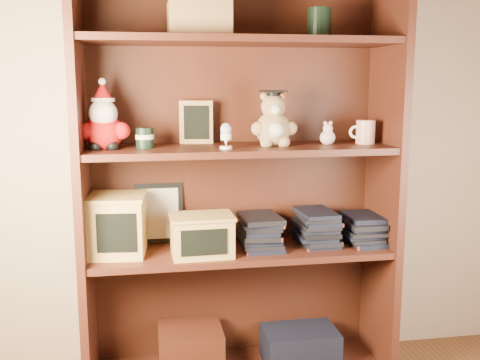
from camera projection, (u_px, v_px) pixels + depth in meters
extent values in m
cube|color=tan|center=(199.00, 66.00, 2.23)|extent=(3.00, 0.04, 2.50)
cube|color=#421D13|center=(82.00, 190.00, 2.05)|extent=(0.03, 0.35, 1.60)
cube|color=#421D13|center=(384.00, 181.00, 2.24)|extent=(0.03, 0.35, 1.60)
cube|color=#3D1A10|center=(233.00, 178.00, 2.31)|extent=(1.20, 0.02, 1.60)
cube|color=#421D13|center=(240.00, 41.00, 2.05)|extent=(1.14, 0.33, 0.02)
cube|color=#3D1A10|center=(190.00, 350.00, 2.23)|extent=(0.25, 0.22, 0.18)
cube|color=black|center=(300.00, 346.00, 2.31)|extent=(0.30, 0.20, 0.14)
cube|color=#9E7547|center=(199.00, 20.00, 2.01)|extent=(0.22, 0.18, 0.12)
cylinder|color=black|center=(319.00, 23.00, 2.09)|extent=(0.09, 0.09, 0.11)
cube|color=#421D13|center=(240.00, 251.00, 2.19)|extent=(1.14, 0.33, 0.02)
cube|color=#421D13|center=(240.00, 149.00, 2.12)|extent=(1.14, 0.33, 0.02)
sphere|color=#A50F0F|center=(104.00, 132.00, 2.03)|extent=(0.13, 0.13, 0.13)
sphere|color=#A50F0F|center=(86.00, 131.00, 1.99)|extent=(0.06, 0.06, 0.06)
sphere|color=#A50F0F|center=(121.00, 131.00, 2.01)|extent=(0.06, 0.06, 0.06)
sphere|color=black|center=(96.00, 146.00, 2.00)|extent=(0.04, 0.04, 0.04)
sphere|color=black|center=(112.00, 146.00, 2.01)|extent=(0.04, 0.04, 0.04)
sphere|color=white|center=(103.00, 114.00, 2.00)|extent=(0.10, 0.10, 0.10)
sphere|color=#D8B293|center=(103.00, 107.00, 2.01)|extent=(0.07, 0.07, 0.07)
cone|color=#A50F0F|center=(103.00, 91.00, 2.00)|extent=(0.08, 0.08, 0.07)
sphere|color=white|center=(102.00, 82.00, 1.99)|extent=(0.03, 0.03, 0.03)
cylinder|color=white|center=(103.00, 100.00, 2.00)|extent=(0.08, 0.08, 0.01)
cylinder|color=black|center=(145.00, 138.00, 2.05)|extent=(0.07, 0.07, 0.07)
cylinder|color=beige|center=(145.00, 137.00, 2.05)|extent=(0.07, 0.07, 0.02)
cube|color=#9E7547|center=(196.00, 122.00, 2.19)|extent=(0.13, 0.04, 0.17)
cube|color=black|center=(196.00, 122.00, 2.18)|extent=(0.10, 0.02, 0.13)
cube|color=#9E7547|center=(196.00, 139.00, 2.23)|extent=(0.06, 0.06, 0.01)
cylinder|color=white|center=(226.00, 147.00, 2.03)|extent=(0.04, 0.04, 0.01)
cone|color=white|center=(226.00, 142.00, 2.03)|extent=(0.02, 0.02, 0.03)
cylinder|color=white|center=(226.00, 137.00, 2.03)|extent=(0.04, 0.04, 0.02)
ellipsoid|color=silver|center=(226.00, 130.00, 2.02)|extent=(0.04, 0.04, 0.05)
sphere|color=#A68257|center=(273.00, 129.00, 2.13)|extent=(0.13, 0.13, 0.13)
sphere|color=white|center=(276.00, 130.00, 2.07)|extent=(0.06, 0.06, 0.06)
sphere|color=#A68257|center=(258.00, 129.00, 2.10)|extent=(0.05, 0.05, 0.05)
sphere|color=#A68257|center=(290.00, 128.00, 2.12)|extent=(0.05, 0.05, 0.05)
sphere|color=#A68257|center=(266.00, 142.00, 2.09)|extent=(0.05, 0.05, 0.05)
sphere|color=#A68257|center=(284.00, 142.00, 2.11)|extent=(0.05, 0.05, 0.05)
sphere|color=#A68257|center=(273.00, 107.00, 2.11)|extent=(0.09, 0.09, 0.09)
sphere|color=white|center=(276.00, 110.00, 2.08)|extent=(0.04, 0.04, 0.04)
sphere|color=#A68257|center=(264.00, 96.00, 2.11)|extent=(0.03, 0.03, 0.03)
sphere|color=#A68257|center=(281.00, 96.00, 2.12)|extent=(0.03, 0.03, 0.03)
cylinder|color=black|center=(273.00, 94.00, 2.11)|extent=(0.04, 0.04, 0.02)
cube|color=black|center=(273.00, 91.00, 2.10)|extent=(0.09, 0.09, 0.01)
cylinder|color=#A50F0F|center=(286.00, 94.00, 2.09)|extent=(0.00, 0.04, 0.03)
sphere|color=beige|center=(328.00, 138.00, 2.17)|extent=(0.06, 0.06, 0.06)
sphere|color=beige|center=(328.00, 129.00, 2.17)|extent=(0.04, 0.04, 0.04)
sphere|color=beige|center=(325.00, 123.00, 2.16)|extent=(0.01, 0.01, 0.01)
sphere|color=beige|center=(331.00, 123.00, 2.16)|extent=(0.01, 0.01, 0.01)
cylinder|color=silver|center=(365.00, 132.00, 2.19)|extent=(0.07, 0.07, 0.09)
torus|color=white|center=(355.00, 132.00, 2.19)|extent=(0.05, 0.01, 0.05)
cube|color=black|center=(159.00, 213.00, 2.25)|extent=(0.19, 0.05, 0.24)
cube|color=beige|center=(159.00, 214.00, 2.24)|extent=(0.15, 0.03, 0.20)
cube|color=tan|center=(118.00, 226.00, 2.09)|extent=(0.21, 0.21, 0.22)
cube|color=black|center=(117.00, 233.00, 2.00)|extent=(0.14, 0.02, 0.14)
cube|color=tan|center=(117.00, 197.00, 2.07)|extent=(0.23, 0.23, 0.01)
cube|color=tan|center=(202.00, 236.00, 2.09)|extent=(0.23, 0.16, 0.15)
cube|color=black|center=(204.00, 242.00, 2.01)|extent=(0.17, 0.01, 0.09)
cube|color=tan|center=(202.00, 217.00, 2.07)|extent=(0.24, 0.17, 0.01)
cube|color=black|center=(260.00, 245.00, 2.20)|extent=(0.14, 0.20, 0.02)
cube|color=black|center=(260.00, 241.00, 2.20)|extent=(0.14, 0.20, 0.02)
cube|color=black|center=(260.00, 237.00, 2.20)|extent=(0.14, 0.20, 0.02)
cube|color=black|center=(260.00, 233.00, 2.19)|extent=(0.14, 0.20, 0.02)
cube|color=black|center=(260.00, 229.00, 2.19)|extent=(0.14, 0.20, 0.02)
cube|color=black|center=(260.00, 225.00, 2.19)|extent=(0.14, 0.20, 0.02)
cube|color=black|center=(260.00, 221.00, 2.18)|extent=(0.14, 0.20, 0.02)
cube|color=black|center=(260.00, 217.00, 2.18)|extent=(0.14, 0.20, 0.02)
cube|color=black|center=(316.00, 242.00, 2.24)|extent=(0.14, 0.20, 0.02)
cube|color=black|center=(316.00, 238.00, 2.24)|extent=(0.14, 0.20, 0.02)
cube|color=black|center=(316.00, 234.00, 2.23)|extent=(0.14, 0.20, 0.02)
cube|color=black|center=(316.00, 231.00, 2.23)|extent=(0.14, 0.20, 0.02)
cube|color=black|center=(316.00, 227.00, 2.23)|extent=(0.14, 0.20, 0.02)
cube|color=black|center=(316.00, 223.00, 2.22)|extent=(0.14, 0.20, 0.02)
cube|color=black|center=(316.00, 219.00, 2.22)|extent=(0.14, 0.20, 0.02)
cube|color=black|center=(316.00, 215.00, 2.22)|extent=(0.14, 0.20, 0.02)
cube|color=black|center=(317.00, 211.00, 2.22)|extent=(0.14, 0.20, 0.02)
cube|color=black|center=(362.00, 240.00, 2.27)|extent=(0.14, 0.20, 0.02)
cube|color=black|center=(362.00, 236.00, 2.27)|extent=(0.14, 0.20, 0.02)
cube|color=black|center=(362.00, 232.00, 2.27)|extent=(0.14, 0.20, 0.02)
cube|color=black|center=(362.00, 228.00, 2.26)|extent=(0.14, 0.20, 0.02)
cube|color=black|center=(362.00, 225.00, 2.26)|extent=(0.14, 0.20, 0.02)
cube|color=black|center=(362.00, 221.00, 2.26)|extent=(0.14, 0.20, 0.02)
cube|color=black|center=(362.00, 217.00, 2.25)|extent=(0.14, 0.20, 0.02)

